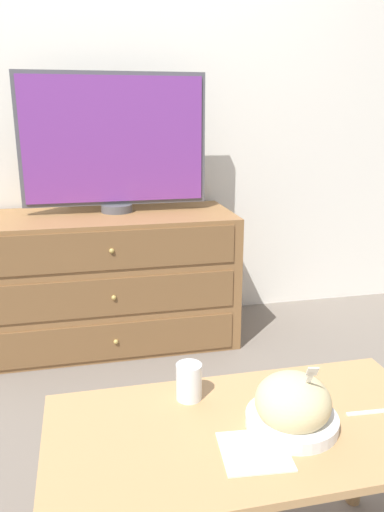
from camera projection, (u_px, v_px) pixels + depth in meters
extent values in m
plane|color=#70665B|center=(111.00, 317.00, 3.03)|extent=(12.00, 12.00, 0.00)
cube|color=white|center=(100.00, 92.00, 2.69)|extent=(12.00, 0.05, 2.60)
cube|color=olive|center=(110.00, 279.00, 2.65)|extent=(1.29, 0.55, 0.70)
cube|color=brown|center=(116.00, 341.00, 2.45)|extent=(1.19, 0.01, 0.19)
sphere|color=tan|center=(116.00, 342.00, 2.45)|extent=(0.02, 0.02, 0.02)
cube|color=brown|center=(114.00, 297.00, 2.39)|extent=(1.19, 0.01, 0.19)
sphere|color=tan|center=(114.00, 298.00, 2.38)|extent=(0.02, 0.02, 0.02)
cube|color=brown|center=(112.00, 251.00, 2.32)|extent=(1.19, 0.01, 0.19)
sphere|color=tan|center=(112.00, 251.00, 2.32)|extent=(0.02, 0.02, 0.02)
cylinder|color=#515156|center=(117.00, 208.00, 2.61)|extent=(0.16, 0.16, 0.04)
cube|color=#515156|center=(114.00, 140.00, 2.52)|extent=(0.94, 0.04, 0.66)
cube|color=#7A3893|center=(114.00, 140.00, 2.50)|extent=(0.90, 0.01, 0.62)
cube|color=tan|center=(248.00, 430.00, 1.18)|extent=(0.95, 0.48, 0.02)
cylinder|color=#9C7549|center=(67.00, 484.00, 1.35)|extent=(0.04, 0.04, 0.47)
cylinder|color=#9C7549|center=(359.00, 439.00, 1.54)|extent=(0.04, 0.04, 0.47)
cylinder|color=silver|center=(292.00, 421.00, 1.18)|extent=(0.22, 0.22, 0.03)
ellipsoid|color=beige|center=(293.00, 402.00, 1.16)|extent=(0.18, 0.18, 0.13)
cube|color=white|center=(305.00, 388.00, 1.15)|extent=(0.04, 0.10, 0.14)
cube|color=white|center=(312.00, 371.00, 1.09)|extent=(0.03, 0.03, 0.03)
cylinder|color=#9E6638|center=(189.00, 388.00, 1.29)|extent=(0.06, 0.06, 0.06)
cylinder|color=white|center=(189.00, 381.00, 1.28)|extent=(0.07, 0.07, 0.10)
cube|color=silver|center=(254.00, 451.00, 1.09)|extent=(0.16, 0.16, 0.00)
cube|color=white|center=(378.00, 411.00, 1.24)|extent=(0.16, 0.02, 0.01)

